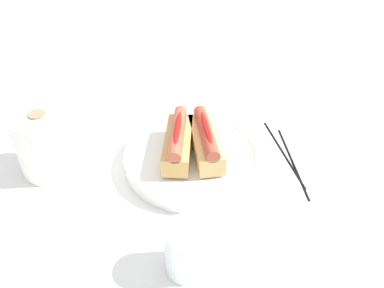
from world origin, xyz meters
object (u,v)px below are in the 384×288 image
chopstick_far (293,162)px  chopstick_near (283,153)px  serving_bowl (192,158)px  hotdog_back (178,141)px  paper_towel_roll (45,143)px  hotdog_front (206,141)px  water_glass (187,252)px

chopstick_far → chopstick_near: bearing=20.8°
serving_bowl → chopstick_near: 0.20m
hotdog_back → paper_towel_roll: bearing=87.6°
serving_bowl → hotdog_front: 0.05m
hotdog_back → chopstick_far: hotdog_back is taller
hotdog_front → chopstick_far: hotdog_front is taller
paper_towel_roll → chopstick_far: (-0.02, -0.49, -0.06)m
serving_bowl → paper_towel_roll: 0.29m
paper_towel_roll → chopstick_near: (0.01, -0.48, -0.06)m
hotdog_front → water_glass: 0.25m
serving_bowl → hotdog_front: size_ratio=1.79×
chopstick_near → chopstick_far: same height
hotdog_front → water_glass: hotdog_front is taller
hotdog_front → hotdog_back: bearing=87.4°
hotdog_front → chopstick_far: 0.19m
hotdog_front → hotdog_back: size_ratio=0.99×
chopstick_far → paper_towel_roll: bearing=86.5°
hotdog_back → chopstick_near: 0.23m
hotdog_front → chopstick_near: (0.02, -0.17, -0.06)m
serving_bowl → hotdog_back: size_ratio=1.76×
hotdog_back → chopstick_near: hotdog_back is taller
hotdog_front → paper_towel_roll: (0.01, 0.31, 0.00)m
water_glass → chopstick_near: water_glass is taller
hotdog_front → water_glass: size_ratio=1.70×
serving_bowl → chopstick_far: size_ratio=1.25×
hotdog_front → chopstick_near: hotdog_front is taller
paper_towel_roll → hotdog_front: bearing=-92.4°
paper_towel_roll → chopstick_far: size_ratio=0.61×
hotdog_back → chopstick_near: bearing=-85.2°
hotdog_front → chopstick_far: size_ratio=0.70×
water_glass → chopstick_far: 0.33m
hotdog_front → chopstick_near: size_ratio=0.70×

